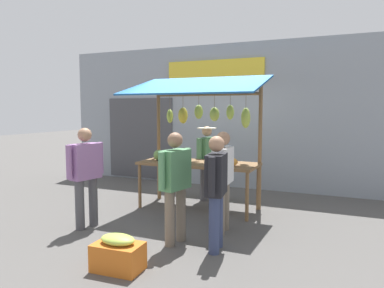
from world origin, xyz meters
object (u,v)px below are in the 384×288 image
object	(u,v)px
vendor_with_sunhat	(207,157)
produce_crate_near	(118,254)
market_stall	(199,127)
shopper_with_shopping_bag	(175,181)
shopper_with_ponytail	(223,175)
shopper_in_grey_tee	(86,171)
shopper_in_striped_shirt	(216,186)

from	to	relation	value
vendor_with_sunhat	produce_crate_near	distance (m)	3.64
market_stall	shopper_with_shopping_bag	world-z (taller)	market_stall
vendor_with_sunhat	produce_crate_near	size ratio (longest dim) A/B	2.60
vendor_with_sunhat	shopper_with_shopping_bag	size ratio (longest dim) A/B	0.98
shopper_with_shopping_bag	shopper_with_ponytail	xyz separation A→B (m)	(-0.45, -0.70, -0.01)
shopper_with_shopping_bag	shopper_in_grey_tee	bearing A→B (deg)	99.74
vendor_with_sunhat	shopper_with_shopping_bag	world-z (taller)	shopper_with_shopping_bag
shopper_with_shopping_bag	shopper_in_striped_shirt	size ratio (longest dim) A/B	1.02
shopper_in_striped_shirt	produce_crate_near	xyz separation A→B (m)	(0.83, 1.03, -0.67)
vendor_with_sunhat	shopper_in_striped_shirt	xyz separation A→B (m)	(-1.12, 2.53, -0.01)
shopper_in_striped_shirt	vendor_with_sunhat	bearing A→B (deg)	15.32
shopper_in_striped_shirt	shopper_with_ponytail	world-z (taller)	shopper_with_ponytail
shopper_in_grey_tee	shopper_in_striped_shirt	size ratio (longest dim) A/B	1.04
market_stall	shopper_with_ponytail	world-z (taller)	market_stall
vendor_with_sunhat	shopper_in_grey_tee	xyz separation A→B (m)	(1.07, 2.47, 0.03)
shopper_with_ponytail	vendor_with_sunhat	bearing A→B (deg)	25.08
shopper_with_ponytail	produce_crate_near	xyz separation A→B (m)	(0.68, 1.75, -0.68)
vendor_with_sunhat	shopper_in_grey_tee	size ratio (longest dim) A/B	0.96
vendor_with_sunhat	shopper_in_striped_shirt	world-z (taller)	shopper_in_striped_shirt
produce_crate_near	market_stall	bearing A→B (deg)	-86.77
shopper_in_grey_tee	produce_crate_near	xyz separation A→B (m)	(-1.35, 1.09, -0.71)
shopper_with_shopping_bag	shopper_with_ponytail	bearing A→B (deg)	-21.45
shopper_with_ponytail	produce_crate_near	distance (m)	2.00
vendor_with_sunhat	produce_crate_near	world-z (taller)	vendor_with_sunhat
shopper_with_shopping_bag	produce_crate_near	bearing A→B (deg)	179.10
market_stall	shopper_in_grey_tee	distance (m)	2.22
shopper_in_grey_tee	produce_crate_near	distance (m)	1.88
shopper_with_shopping_bag	vendor_with_sunhat	bearing A→B (deg)	22.93
market_stall	produce_crate_near	bearing A→B (deg)	93.23
shopper_in_grey_tee	shopper_in_striped_shirt	xyz separation A→B (m)	(-2.19, 0.06, -0.04)
shopper_in_striped_shirt	produce_crate_near	world-z (taller)	shopper_in_striped_shirt
market_stall	shopper_in_grey_tee	size ratio (longest dim) A/B	1.58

